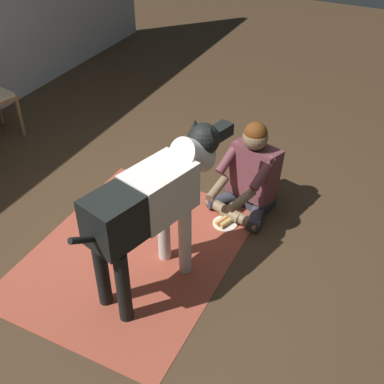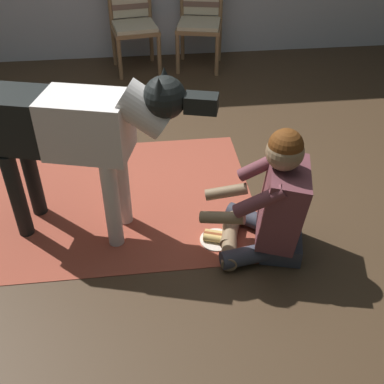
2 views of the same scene
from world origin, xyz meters
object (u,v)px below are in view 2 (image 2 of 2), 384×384
Objects in this scene: hot_dog_on_plate at (217,238)px; dining_chair_left_of_pair at (133,17)px; person_sitting_on_floor at (273,204)px; dining_chair_right_of_pair at (200,15)px; large_dog at (79,131)px.

dining_chair_left_of_pair is at bearing 98.53° from hot_dog_on_plate.
person_sitting_on_floor is 3.94× the size of hot_dog_on_plate.
dining_chair_left_of_pair is at bearing 104.00° from person_sitting_on_floor.
hot_dog_on_plate is at bearing -81.47° from dining_chair_left_of_pair.
person_sitting_on_floor reaches higher than hot_dog_on_plate.
dining_chair_left_of_pair is 0.71m from dining_chair_right_of_pair.
dining_chair_right_of_pair is 4.65× the size of hot_dog_on_plate.
large_dog is (-1.05, -2.69, 0.19)m from dining_chair_right_of_pair.
person_sitting_on_floor is (0.03, -2.99, -0.20)m from dining_chair_right_of_pair.
large_dog is at bearing 164.54° from person_sitting_on_floor.
person_sitting_on_floor is at bearing -15.46° from hot_dog_on_plate.
large_dog is at bearing -111.29° from dining_chair_right_of_pair.
dining_chair_left_of_pair reaches higher than person_sitting_on_floor.
person_sitting_on_floor is (0.74, -2.99, -0.20)m from dining_chair_left_of_pair.
person_sitting_on_floor is 0.45m from hot_dog_on_plate.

